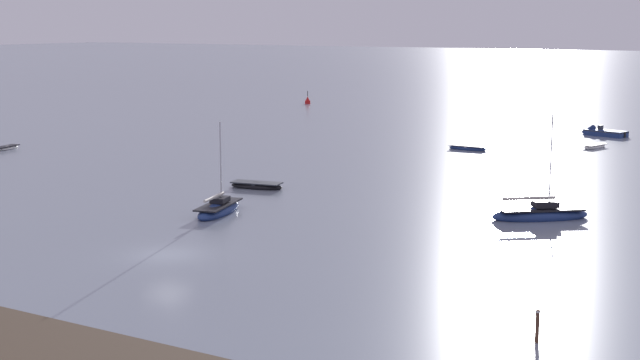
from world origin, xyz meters
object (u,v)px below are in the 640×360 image
object	(u,v)px
rowboat_moored_0	(595,146)
rowboat_moored_2	(468,148)
sailboat_moored_1	(219,209)
motorboat_moored_1	(599,133)
mooring_post_right	(537,327)
rowboat_moored_1	(7,148)
channel_buoy	(308,101)
sailboat_moored_0	(540,214)
rowboat_moored_4	(257,186)

from	to	relation	value
rowboat_moored_0	rowboat_moored_2	distance (m)	14.02
rowboat_moored_0	rowboat_moored_2	world-z (taller)	rowboat_moored_2
sailboat_moored_1	motorboat_moored_1	bearing A→B (deg)	-25.74
mooring_post_right	rowboat_moored_1	bearing A→B (deg)	156.43
channel_buoy	mooring_post_right	size ratio (longest dim) A/B	1.43
sailboat_moored_0	mooring_post_right	xyz separation A→B (m)	(7.52, -24.36, 0.36)
rowboat_moored_2	channel_buoy	xyz separation A→B (m)	(-43.37, 37.96, 0.28)
rowboat_moored_1	rowboat_moored_4	distance (m)	36.51
rowboat_moored_1	rowboat_moored_2	distance (m)	49.27
rowboat_moored_0	motorboat_moored_1	xyz separation A→B (m)	(-2.36, 11.34, 0.11)
rowboat_moored_4	rowboat_moored_2	bearing A→B (deg)	67.30
rowboat_moored_4	mooring_post_right	bearing A→B (deg)	-48.60
rowboat_moored_1	rowboat_moored_0	bearing A→B (deg)	-67.71
rowboat_moored_0	rowboat_moored_2	size ratio (longest dim) A/B	0.89
mooring_post_right	rowboat_moored_4	bearing A→B (deg)	142.34
rowboat_moored_1	sailboat_moored_1	size ratio (longest dim) A/B	0.50
rowboat_moored_1	mooring_post_right	distance (m)	73.39
rowboat_moored_4	sailboat_moored_1	distance (m)	10.12
sailboat_moored_1	channel_buoy	xyz separation A→B (m)	(-40.37, 77.85, 0.16)
rowboat_moored_0	channel_buoy	bearing A→B (deg)	-101.73
motorboat_moored_1	sailboat_moored_1	xyz separation A→B (m)	(-11.93, -59.54, 0.03)
channel_buoy	rowboat_moored_1	bearing A→B (deg)	-89.16
rowboat_moored_2	motorboat_moored_1	size ratio (longest dim) A/B	0.71
sailboat_moored_0	sailboat_moored_1	xyz separation A→B (m)	(-20.30, -9.89, -0.04)
sailboat_moored_0	mooring_post_right	size ratio (longest dim) A/B	4.79
sailboat_moored_0	channel_buoy	bearing A→B (deg)	92.52
rowboat_moored_4	sailboat_moored_1	bearing A→B (deg)	-81.77
sailboat_moored_1	rowboat_moored_1	bearing A→B (deg)	54.93
rowboat_moored_4	channel_buoy	world-z (taller)	channel_buoy
rowboat_moored_4	sailboat_moored_1	size ratio (longest dim) A/B	0.69
mooring_post_right	sailboat_moored_1	bearing A→B (deg)	152.52
motorboat_moored_1	sailboat_moored_0	size ratio (longest dim) A/B	0.78
sailboat_moored_0	channel_buoy	distance (m)	91.10
motorboat_moored_1	mooring_post_right	bearing A→B (deg)	117.83
sailboat_moored_1	rowboat_moored_2	bearing A→B (deg)	-18.70
rowboat_moored_0	rowboat_moored_4	xyz separation A→B (m)	(-17.61, -38.64, 0.04)
motorboat_moored_1	sailboat_moored_1	world-z (taller)	sailboat_moored_1
rowboat_moored_2	rowboat_moored_0	bearing A→B (deg)	38.49
motorboat_moored_1	sailboat_moored_1	size ratio (longest dim) A/B	0.88
motorboat_moored_1	sailboat_moored_0	world-z (taller)	sailboat_moored_0
sailboat_moored_1	channel_buoy	distance (m)	87.70
motorboat_moored_1	mooring_post_right	size ratio (longest dim) A/B	3.74
rowboat_moored_0	sailboat_moored_1	bearing A→B (deg)	0.24
rowboat_moored_4	sailboat_moored_1	world-z (taller)	sailboat_moored_1
rowboat_moored_0	sailboat_moored_1	size ratio (longest dim) A/B	0.56
rowboat_moored_0	rowboat_moored_4	world-z (taller)	rowboat_moored_4
motorboat_moored_1	sailboat_moored_0	bearing A→B (deg)	115.28
rowboat_moored_0	rowboat_moored_1	size ratio (longest dim) A/B	1.12
rowboat_moored_4	mooring_post_right	size ratio (longest dim) A/B	2.93
rowboat_moored_0	channel_buoy	world-z (taller)	channel_buoy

